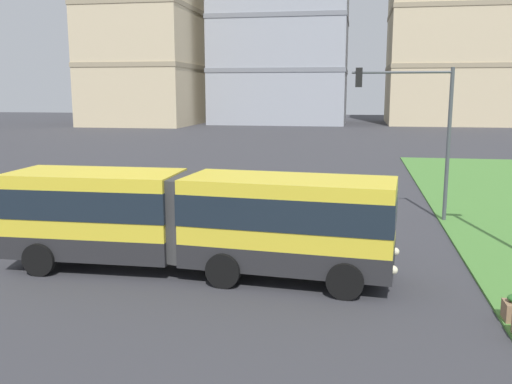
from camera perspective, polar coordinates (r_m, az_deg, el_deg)
articulated_bus at (r=17.11m, az=-6.10°, el=-2.74°), size 11.94×3.19×3.00m
traffic_light_far_right at (r=24.50m, az=15.99°, el=7.29°), size 4.11×0.28×6.41m
apartment_tower_centre at (r=100.95m, az=18.82°, el=16.66°), size 18.42×19.00×35.39m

